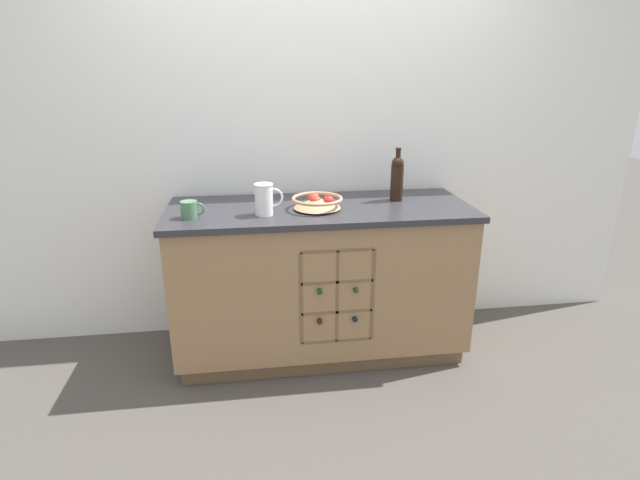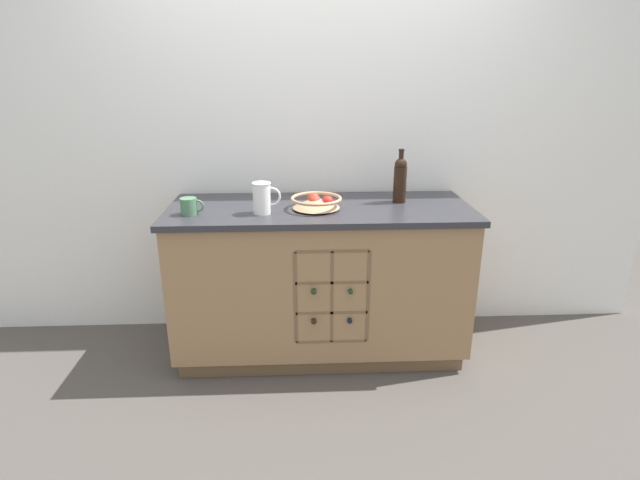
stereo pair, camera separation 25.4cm
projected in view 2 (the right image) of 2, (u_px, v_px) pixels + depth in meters
ground_plane at (320, 347)px, 3.15m from camera, size 14.00×14.00×0.00m
back_wall at (317, 135)px, 3.10m from camera, size 4.40×0.06×2.55m
kitchen_island at (320, 280)px, 3.00m from camera, size 1.73×0.68×0.92m
fruit_bowl at (317, 201)px, 2.79m from camera, size 0.29×0.29×0.08m
white_pitcher at (262, 197)px, 2.69m from camera, size 0.15×0.10×0.17m
ceramic_mug at (189, 206)px, 2.68m from camera, size 0.13×0.09×0.09m
standing_wine_bottle at (400, 179)px, 2.90m from camera, size 0.08×0.08×0.31m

